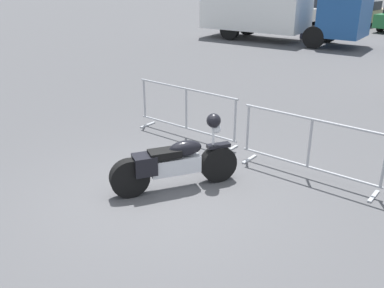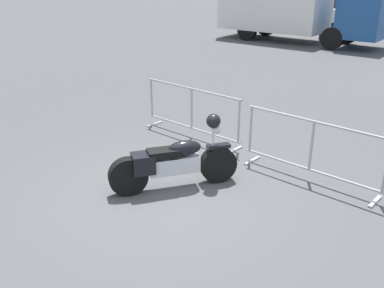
{
  "view_description": "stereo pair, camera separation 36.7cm",
  "coord_description": "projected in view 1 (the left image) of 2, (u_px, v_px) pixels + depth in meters",
  "views": [
    {
      "loc": [
        4.26,
        -4.11,
        3.35
      ],
      "look_at": [
        -0.07,
        0.7,
        0.65
      ],
      "focal_mm": 40.0,
      "sensor_mm": 36.0,
      "label": 1
    },
    {
      "loc": [
        4.53,
        -3.86,
        3.35
      ],
      "look_at": [
        -0.07,
        0.7,
        0.65
      ],
      "focal_mm": 40.0,
      "sensor_mm": 36.0,
      "label": 2
    }
  ],
  "objects": [
    {
      "name": "pedestrian",
      "position": [
        304.0,
        19.0,
        21.13
      ],
      "size": [
        0.48,
        0.48,
        1.69
      ],
      "rotation": [
        0.0,
        0.0,
        3.8
      ],
      "color": "#262838",
      "rests_on": "ground"
    },
    {
      "name": "parked_car_yellow",
      "position": [
        279.0,
        8.0,
        28.92
      ],
      "size": [
        2.03,
        4.28,
        1.41
      ],
      "rotation": [
        0.0,
        0.0,
        1.49
      ],
      "color": "yellow",
      "rests_on": "ground"
    },
    {
      "name": "ground_plane",
      "position": [
        166.0,
        196.0,
        6.74
      ],
      "size": [
        120.0,
        120.0,
        0.0
      ],
      "primitive_type": "plane",
      "color": "#4C4C4F"
    },
    {
      "name": "box_truck",
      "position": [
        273.0,
        5.0,
        20.25
      ],
      "size": [
        7.93,
        3.26,
        2.98
      ],
      "rotation": [
        0.0,
        0.0,
        0.14
      ],
      "color": "white",
      "rests_on": "ground"
    },
    {
      "name": "crowd_barrier_near",
      "position": [
        186.0,
        112.0,
        8.86
      ],
      "size": [
        2.49,
        0.59,
        1.07
      ],
      "rotation": [
        0.0,
        0.0,
        0.07
      ],
      "color": "#9EA0A5",
      "rests_on": "ground"
    },
    {
      "name": "motorcycle",
      "position": [
        175.0,
        162.0,
        6.82
      ],
      "size": [
        1.14,
        1.96,
        1.2
      ],
      "rotation": [
        0.0,
        0.0,
        1.09
      ],
      "color": "black",
      "rests_on": "ground"
    },
    {
      "name": "parked_car_tan",
      "position": [
        361.0,
        13.0,
        25.74
      ],
      "size": [
        2.08,
        4.37,
        1.44
      ],
      "rotation": [
        0.0,
        0.0,
        1.49
      ],
      "color": "tan",
      "rests_on": "ground"
    },
    {
      "name": "crowd_barrier_far",
      "position": [
        309.0,
        147.0,
        7.14
      ],
      "size": [
        2.49,
        0.59,
        1.07
      ],
      "rotation": [
        0.0,
        0.0,
        0.07
      ],
      "color": "#9EA0A5",
      "rests_on": "ground"
    },
    {
      "name": "parked_car_white",
      "position": [
        318.0,
        10.0,
        27.37
      ],
      "size": [
        2.17,
        4.58,
        1.51
      ],
      "rotation": [
        0.0,
        0.0,
        1.49
      ],
      "color": "white",
      "rests_on": "ground"
    }
  ]
}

